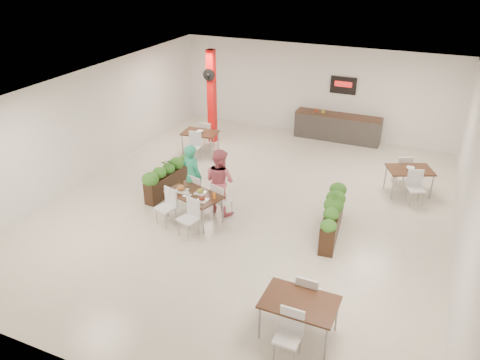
% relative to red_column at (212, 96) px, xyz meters
% --- Properties ---
extents(ground, '(12.00, 12.00, 0.00)m').
position_rel_red_column_xyz_m(ground, '(3.00, -3.79, -1.64)').
color(ground, beige).
rests_on(ground, ground).
extents(room_shell, '(10.10, 12.10, 3.22)m').
position_rel_red_column_xyz_m(room_shell, '(3.00, -3.79, 0.36)').
color(room_shell, white).
rests_on(room_shell, ground).
extents(red_column, '(0.40, 0.41, 3.20)m').
position_rel_red_column_xyz_m(red_column, '(0.00, 0.00, 0.00)').
color(red_column, red).
rests_on(red_column, ground).
extents(service_counter, '(3.00, 0.64, 2.20)m').
position_rel_red_column_xyz_m(service_counter, '(4.00, 1.86, -1.15)').
color(service_counter, '#302D2B').
rests_on(service_counter, ground).
extents(main_table, '(1.65, 1.91, 0.92)m').
position_rel_red_column_xyz_m(main_table, '(1.96, -4.96, -1.01)').
color(main_table, black).
rests_on(main_table, ground).
extents(diner_man, '(0.73, 0.58, 1.74)m').
position_rel_red_column_xyz_m(diner_man, '(1.57, -4.30, -0.78)').
color(diner_man, '#28AE7F').
rests_on(diner_man, ground).
extents(diner_woman, '(1.00, 0.88, 1.74)m').
position_rel_red_column_xyz_m(diner_woman, '(2.37, -4.30, -0.77)').
color(diner_woman, '#D75F71').
rests_on(diner_woman, ground).
extents(planter_left, '(0.56, 1.94, 1.02)m').
position_rel_red_column_xyz_m(planter_left, '(0.60, -3.92, -1.13)').
color(planter_left, black).
rests_on(planter_left, ground).
extents(planter_right, '(0.58, 2.12, 1.11)m').
position_rel_red_column_xyz_m(planter_right, '(5.28, -4.20, -1.13)').
color(planter_right, black).
rests_on(planter_right, ground).
extents(side_table_a, '(1.20, 1.65, 0.92)m').
position_rel_red_column_xyz_m(side_table_a, '(0.12, -1.15, -1.02)').
color(side_table_a, black).
rests_on(side_table_a, ground).
extents(side_table_b, '(1.41, 1.65, 0.92)m').
position_rel_red_column_xyz_m(side_table_b, '(6.73, -1.35, -1.01)').
color(side_table_b, black).
rests_on(side_table_b, ground).
extents(side_table_c, '(1.31, 1.62, 0.92)m').
position_rel_red_column_xyz_m(side_table_c, '(5.52, -7.66, -1.01)').
color(side_table_c, black).
rests_on(side_table_c, ground).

